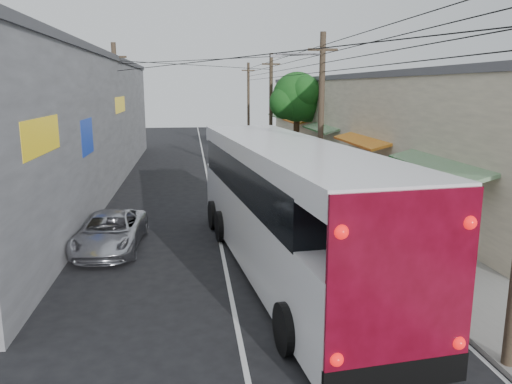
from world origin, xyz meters
The scene contains 13 objects.
ground centered at (0.00, 0.00, 0.00)m, with size 120.00×120.00×0.00m, color black.
sidewalk centered at (6.50, 20.00, 0.06)m, with size 3.00×80.00×0.12m, color slate.
building_right centered at (10.99, 22.00, 3.15)m, with size 7.09×40.00×6.25m.
building_left centered at (-8.50, 18.00, 3.65)m, with size 7.20×36.00×7.25m.
utility_poles centered at (3.13, 20.33, 4.13)m, with size 11.80×45.28×8.00m.
street_tree centered at (6.87, 26.02, 4.67)m, with size 4.40×4.00×6.60m.
coach_bus centered at (1.80, 4.11, 2.03)m, with size 4.31×13.83×3.92m.
jeepney centered at (-3.80, 6.75, 0.63)m, with size 2.09×4.52×1.26m, color #B8B8C0.
parked_suv centered at (3.87, 17.99, 0.86)m, with size 2.42×5.96×1.73m, color #92939A.
parked_car_mid centered at (4.44, 22.34, 0.81)m, with size 1.91×4.73×1.61m, color black.
parked_car_far centered at (4.36, 32.33, 0.80)m, with size 1.70×4.87×1.61m, color black.
pedestrian_near centered at (5.89, 14.91, 1.04)m, with size 0.67×0.44×1.83m, color pink.
pedestrian_far centered at (7.60, 12.04, 1.01)m, with size 0.86×0.67×1.78m, color #8AA8C9.
Camera 1 is at (-0.96, -10.29, 5.52)m, focal length 35.00 mm.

